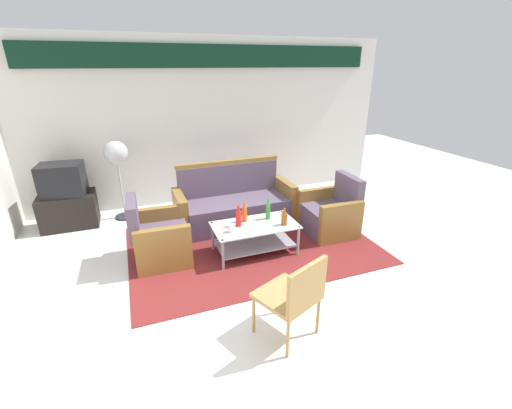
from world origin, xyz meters
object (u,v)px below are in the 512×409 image
(bottle_orange, at_px, (244,214))
(television, at_px, (62,180))
(bottle_red, at_px, (239,218))
(wicker_chair, at_px, (295,293))
(bottle_brown, at_px, (284,219))
(tv_stand, at_px, (69,210))
(pedestal_fan, at_px, (117,157))
(cup, at_px, (231,228))
(armchair_left, at_px, (159,239))
(armchair_right, at_px, (331,214))
(coffee_table, at_px, (255,234))
(bottle_green, at_px, (268,211))
(couch, at_px, (234,205))

(bottle_orange, bearing_deg, television, 144.92)
(bottle_red, distance_m, wicker_chair, 1.63)
(bottle_red, distance_m, bottle_brown, 0.59)
(tv_stand, bearing_deg, wicker_chair, -56.91)
(bottle_orange, bearing_deg, pedestal_fan, 132.22)
(bottle_red, relative_size, wicker_chair, 0.34)
(bottle_brown, bearing_deg, cup, 176.63)
(armchair_left, relative_size, armchair_right, 1.00)
(bottle_orange, distance_m, bottle_red, 0.16)
(bottle_red, bearing_deg, coffee_table, -11.78)
(bottle_red, bearing_deg, pedestal_fan, 128.19)
(armchair_right, xyz_separation_m, pedestal_fan, (-2.87, 1.65, 0.73))
(cup, distance_m, tv_stand, 2.78)
(bottle_green, height_order, tv_stand, bottle_green)
(cup, height_order, wicker_chair, wicker_chair)
(coffee_table, relative_size, bottle_red, 3.88)
(tv_stand, distance_m, wicker_chair, 4.01)
(bottle_orange, distance_m, cup, 0.35)
(cup, relative_size, television, 0.16)
(television, relative_size, pedestal_fan, 0.50)
(coffee_table, bearing_deg, television, 143.55)
(couch, relative_size, bottle_red, 6.40)
(armchair_right, distance_m, bottle_brown, 0.97)
(coffee_table, distance_m, cup, 0.40)
(bottle_green, xyz_separation_m, tv_stand, (-2.63, 1.65, -0.26))
(couch, xyz_separation_m, television, (-2.41, 0.83, 0.44))
(coffee_table, relative_size, tv_stand, 1.38)
(bottle_brown, distance_m, bottle_green, 0.28)
(armchair_right, height_order, bottle_brown, armchair_right)
(couch, relative_size, cup, 18.12)
(cup, bearing_deg, tv_stand, 137.88)
(bottle_green, bearing_deg, pedestal_fan, 137.16)
(armchair_left, bearing_deg, cup, 69.93)
(television, bearing_deg, bottle_orange, 150.34)
(television, bearing_deg, cup, 143.26)
(cup, bearing_deg, armchair_left, 157.82)
(bottle_brown, xyz_separation_m, cup, (-0.70, 0.04, -0.04))
(coffee_table, distance_m, bottle_brown, 0.44)
(armchair_left, xyz_separation_m, armchair_right, (2.47, -0.09, 0.00))
(bottle_brown, bearing_deg, bottle_red, 162.98)
(bottle_orange, height_order, tv_stand, bottle_orange)
(armchair_left, xyz_separation_m, bottle_brown, (1.56, -0.39, 0.21))
(bottle_red, bearing_deg, bottle_orange, 42.60)
(armchair_left, height_order, bottle_green, armchair_left)
(pedestal_fan, bearing_deg, coffee_table, -48.58)
(couch, distance_m, armchair_right, 1.47)
(armchair_left, xyz_separation_m, coffee_table, (1.20, -0.26, -0.02))
(armchair_left, relative_size, wicker_chair, 1.01)
(bottle_red, relative_size, tv_stand, 0.35)
(armchair_left, distance_m, bottle_brown, 1.62)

